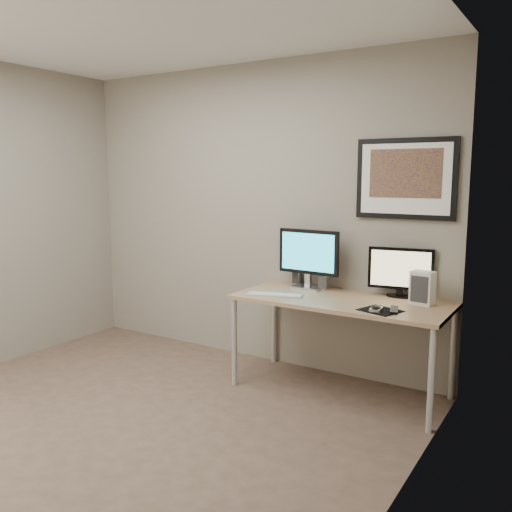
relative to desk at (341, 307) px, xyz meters
The scene contains 13 objects.
floor 1.81m from the desk, 126.53° to the right, with size 3.60×3.60×0.00m, color brown.
room 1.66m from the desk, 137.99° to the right, with size 3.60×3.60×3.60m.
desk is the anchor object (origin of this frame).
framed_art 1.07m from the desk, 43.46° to the left, with size 0.75×0.04×0.60m.
monitor_large 0.54m from the desk, 152.01° to the left, with size 0.53×0.18×0.48m.
monitor_tv 0.53m from the desk, 38.52° to the left, with size 0.48×0.14×0.38m.
speaker_left 0.63m from the desk, 150.04° to the left, with size 0.07×0.07×0.18m, color #A6A5AA.
speaker_right 0.37m from the desk, 138.53° to the left, with size 0.07×0.07×0.17m, color #A6A5AA.
keyboard 0.51m from the desk, 160.05° to the right, with size 0.43×0.12×0.02m, color silver.
mousepad 0.42m from the desk, 27.22° to the right, with size 0.25×0.22×0.00m, color black.
mouse 0.42m from the desk, 32.58° to the right, with size 0.06×0.11×0.04m, color black.
remote 0.49m from the desk, 19.19° to the right, with size 0.05×0.19×0.02m, color black.
fan_unit 0.61m from the desk, 14.89° to the left, with size 0.16×0.11×0.24m, color silver.
Camera 1 is at (2.55, -2.35, 1.66)m, focal length 38.00 mm.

